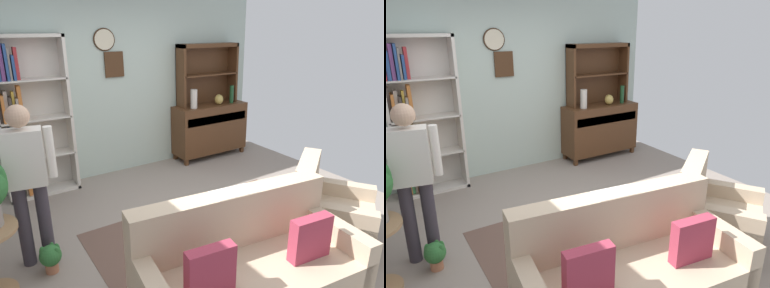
% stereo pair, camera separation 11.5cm
% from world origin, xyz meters
% --- Properties ---
extents(ground_plane, '(5.40, 4.60, 0.02)m').
position_xyz_m(ground_plane, '(0.00, 0.00, -0.01)').
color(ground_plane, gray).
extents(wall_back, '(5.00, 0.09, 2.80)m').
position_xyz_m(wall_back, '(-0.00, 2.13, 1.40)').
color(wall_back, '#ADC1B7').
rests_on(wall_back, ground_plane).
extents(area_rug, '(2.70, 1.85, 0.01)m').
position_xyz_m(area_rug, '(0.20, -0.30, 0.00)').
color(area_rug, brown).
rests_on(area_rug, ground_plane).
extents(bookshelf, '(0.90, 0.30, 2.10)m').
position_xyz_m(bookshelf, '(-1.28, 1.94, 1.02)').
color(bookshelf, silver).
rests_on(bookshelf, ground_plane).
extents(sideboard, '(1.30, 0.45, 0.92)m').
position_xyz_m(sideboard, '(1.57, 1.86, 0.51)').
color(sideboard, '#4C2D19').
rests_on(sideboard, ground_plane).
extents(sideboard_hutch, '(1.10, 0.26, 1.00)m').
position_xyz_m(sideboard_hutch, '(1.57, 1.97, 1.56)').
color(sideboard_hutch, '#4C2D19').
rests_on(sideboard_hutch, sideboard).
extents(vase_tall, '(0.11, 0.11, 0.31)m').
position_xyz_m(vase_tall, '(1.18, 1.78, 1.07)').
color(vase_tall, beige).
rests_on(vase_tall, sideboard).
extents(vase_round, '(0.15, 0.15, 0.17)m').
position_xyz_m(vase_round, '(1.70, 1.79, 1.01)').
color(vase_round, tan).
rests_on(vase_round, sideboard).
extents(bottle_wine, '(0.07, 0.07, 0.30)m').
position_xyz_m(bottle_wine, '(1.96, 1.77, 1.07)').
color(bottle_wine, '#194223').
rests_on(bottle_wine, sideboard).
extents(couch_floral, '(1.90, 1.08, 0.90)m').
position_xyz_m(couch_floral, '(-0.25, -1.15, 0.31)').
color(couch_floral, '#C6AD8E').
rests_on(couch_floral, ground_plane).
extents(armchair_floral, '(1.05, 1.06, 0.88)m').
position_xyz_m(armchair_floral, '(1.09, -0.92, 0.29)').
color(armchair_floral, '#C6AD8E').
rests_on(armchair_floral, ground_plane).
extents(potted_plant_small, '(0.20, 0.20, 0.28)m').
position_xyz_m(potted_plant_small, '(-1.50, 0.15, 0.16)').
color(potted_plant_small, '#AD6B4C').
rests_on(potted_plant_small, ground_plane).
extents(person_reading, '(0.53, 0.26, 1.56)m').
position_xyz_m(person_reading, '(-1.57, 0.38, 0.91)').
color(person_reading, '#38333D').
rests_on(person_reading, ground_plane).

